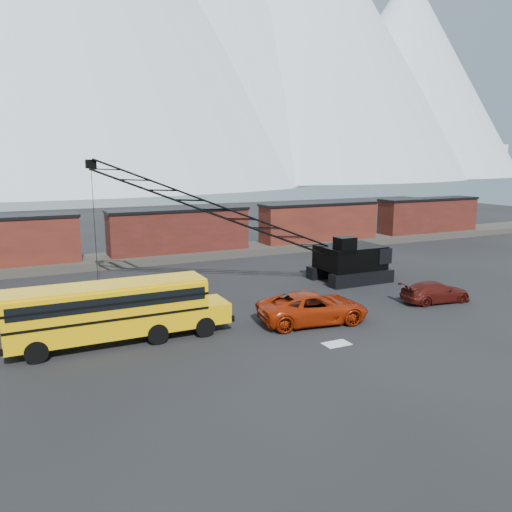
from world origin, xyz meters
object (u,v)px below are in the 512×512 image
Objects in this scene: school_bus at (116,310)px; crawler_crane at (227,214)px; maroon_suv at (435,292)px; red_pickup at (313,307)px.

school_bus is 13.09m from crawler_crane.
crawler_crane is (-11.19, 9.56, 4.87)m from maroon_suv.
red_pickup is 9.75m from maroon_suv.
maroon_suv is at bearing -40.52° from crawler_crane.
school_bus is 20.87m from maroon_suv.
school_bus is at bearing 92.97° from maroon_suv.
crawler_crane reaches higher than maroon_suv.
red_pickup is 10.84m from crawler_crane.
red_pickup is at bearing -8.35° from school_bus.
crawler_crane reaches higher than school_bus.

